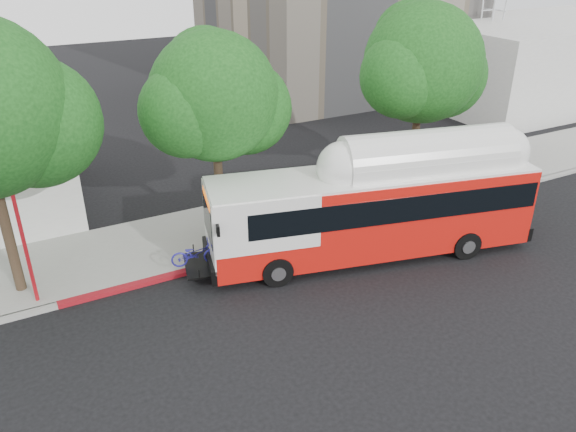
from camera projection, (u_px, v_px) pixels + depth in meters
name	position (u px, v px, depth m)	size (l,w,h in m)	color
ground	(312.00, 302.00, 19.83)	(120.00, 120.00, 0.00)	black
sidewalk	(239.00, 226.00, 24.94)	(60.00, 5.00, 0.15)	gray
curb_strip	(264.00, 252.00, 22.88)	(60.00, 0.30, 0.15)	gray
red_curb_segment	(194.00, 270.00, 21.63)	(10.00, 0.32, 0.16)	maroon
street_tree_mid	(223.00, 100.00, 21.75)	(5.75, 5.00, 8.62)	#2D2116
street_tree_right	(429.00, 67.00, 25.63)	(6.21, 5.40, 9.18)	#2D2116
horizon_block	(543.00, 60.00, 43.72)	(20.00, 12.00, 6.00)	silver
transit_bus	(374.00, 212.00, 22.06)	(13.93, 5.59, 4.06)	red
signal_pole	(24.00, 243.00, 18.70)	(0.13, 0.45, 4.72)	red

